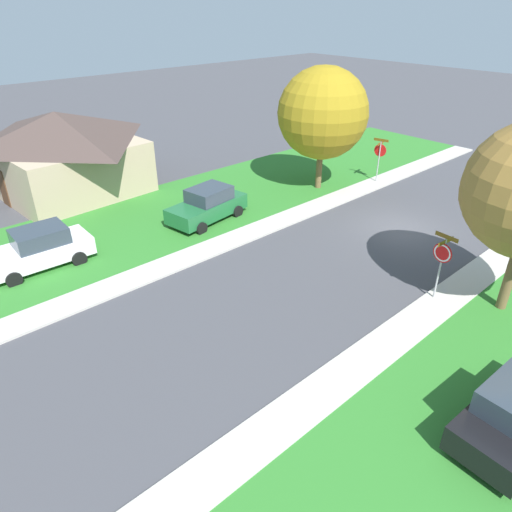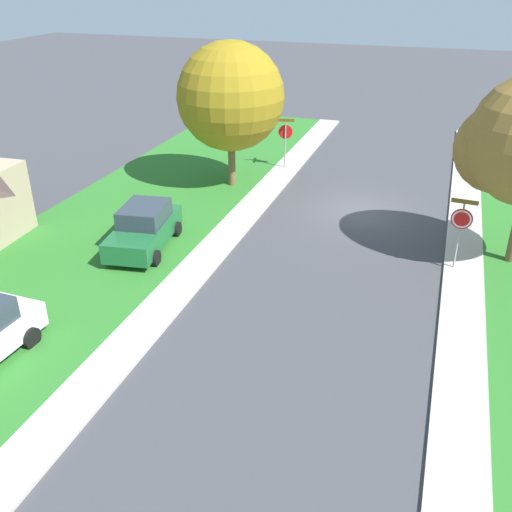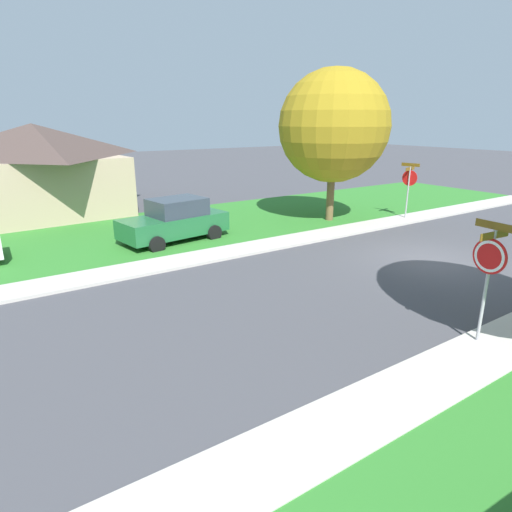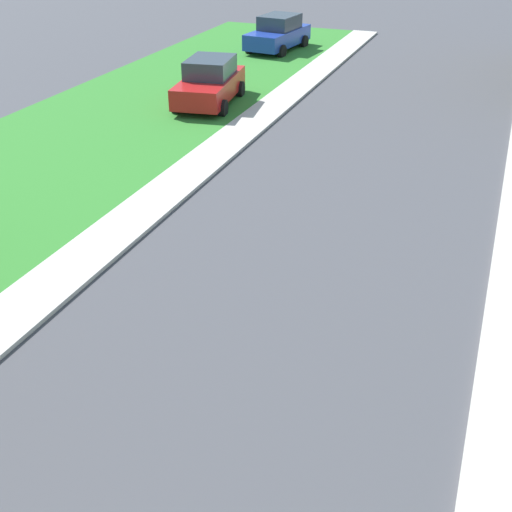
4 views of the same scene
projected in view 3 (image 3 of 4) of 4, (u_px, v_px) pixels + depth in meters
ground_plane at (431, 260)px, 15.50m from camera, size 120.00×120.00×0.00m
sidewalk_east at (40, 287)px, 12.85m from camera, size 1.40×56.00×0.10m
lawn_east at (20, 250)px, 16.59m from camera, size 8.00×56.00×0.08m
stop_sign_near_corner at (409, 181)px, 21.31m from camera, size 0.90×0.90×2.77m
stop_sign_far_corner at (489, 264)px, 9.12m from camera, size 0.92×0.92×2.77m
car_green_behind_trees at (175, 221)px, 17.60m from camera, size 2.50×4.52×1.76m
tree_sidewalk_near at (332, 130)px, 20.45m from camera, size 5.52×5.14×7.06m
house_right_setback at (37, 168)px, 22.71m from camera, size 9.43×8.30×4.60m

